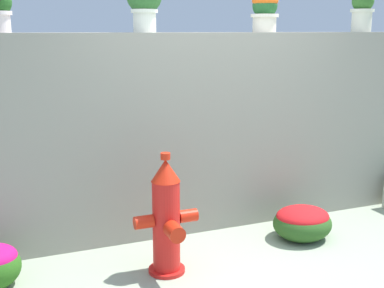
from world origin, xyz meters
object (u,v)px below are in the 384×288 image
Objects in this scene: potted_plant_4 at (362,7)px; flower_bush_right at (302,221)px; potted_plant_3 at (265,10)px; fire_hydrant at (167,219)px.

potted_plant_4 reaches higher than flower_bush_right.
fire_hydrant is (-1.31, -0.88, -1.61)m from potted_plant_3.
fire_hydrant is 1.40m from flower_bush_right.
potted_plant_3 is 0.67× the size of flower_bush_right.
fire_hydrant is (-2.41, -0.82, -1.65)m from potted_plant_4.
potted_plant_4 is 3.03m from fire_hydrant.
potted_plant_3 is at bearing 94.05° from flower_bush_right.
potted_plant_3 reaches higher than fire_hydrant.
potted_plant_4 is 2.29m from flower_bush_right.
potted_plant_4 is at bearing 31.90° from flower_bush_right.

